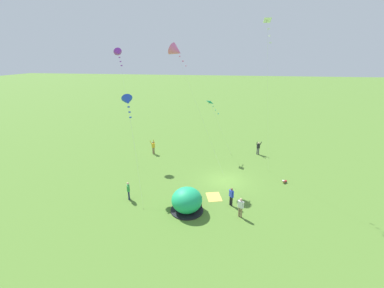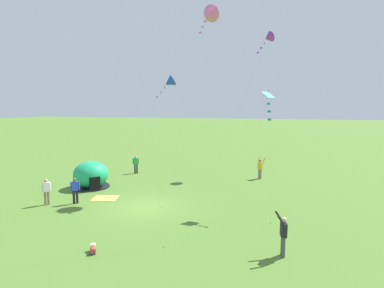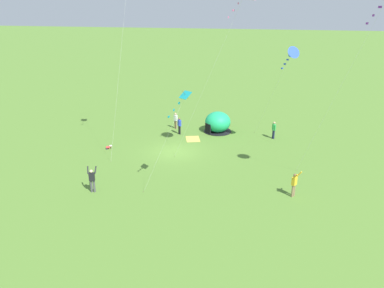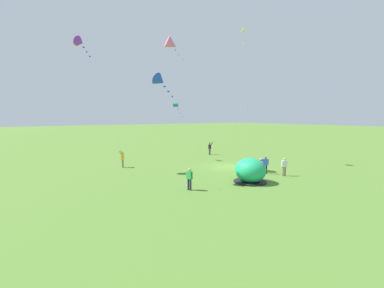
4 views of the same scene
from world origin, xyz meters
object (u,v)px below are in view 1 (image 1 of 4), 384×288
person_flying_kite (153,147)px  kite_white (268,32)px  person_far_back (231,196)px  kite_teal (212,105)px  person_with_toddler (241,207)px  kite_purple (118,53)px  kite_blue (128,101)px  popup_tent (187,201)px  person_strolling (128,190)px  toddler_crawling (284,181)px  kite_pink (176,51)px  person_arms_raised (258,147)px

person_flying_kite → kite_white: (-5.18, -13.05, 13.62)m
person_far_back → kite_teal: size_ratio=0.23×
person_with_toddler → kite_purple: kite_purple is taller
person_far_back → person_with_toddler: bearing=-154.0°
kite_teal → person_with_toddler: bearing=-164.7°
person_flying_kite → kite_purple: bearing=88.2°
person_flying_kite → kite_blue: bearing=-176.5°
person_far_back → kite_teal: 13.57m
popup_tent → person_strolling: size_ratio=1.63×
toddler_crawling → kite_white: size_ratio=0.03×
toddler_crawling → kite_pink: (2.10, 11.76, 12.84)m
person_strolling → kite_white: (6.33, -11.78, 13.66)m
kite_white → person_flying_kite: bearing=68.3°
popup_tent → kite_purple: bearing=40.4°
person_strolling → person_with_toddler: bearing=-96.2°
toddler_crawling → kite_purple: 24.30m
person_flying_kite → kite_purple: 12.48m
toddler_crawling → person_strolling: bearing=111.1°
person_far_back → person_strolling: size_ratio=1.00×
toddler_crawling → person_far_back: bearing=133.7°
person_arms_raised → person_flying_kite: bearing=98.4°
person_arms_raised → person_flying_kite: size_ratio=1.00×
kite_blue → kite_teal: kite_blue is taller
person_flying_kite → person_strolling: size_ratio=1.10×
kite_white → kite_pink: (1.44, 8.81, -1.60)m
person_strolling → kite_purple: 17.42m
person_strolling → kite_purple: size_ratio=0.13×
person_strolling → kite_teal: 15.10m
person_arms_raised → kite_pink: (-5.79, 9.63, 12.02)m
person_with_toddler → person_flying_kite: (12.62, 11.36, 0.03)m
popup_tent → person_strolling: popup_tent is taller
person_with_toddler → person_flying_kite: size_ratio=0.91×
person_arms_raised → person_with_toddler: bearing=170.3°
popup_tent → person_with_toddler: bearing=-91.9°
popup_tent → kite_white: (7.29, -6.16, 13.63)m
kite_blue → kite_purple: bearing=27.2°
kite_blue → popup_tent: bearing=-123.0°
person_with_toddler → popup_tent: bearing=88.1°
person_with_toddler → person_arms_raised: bearing=-9.7°
person_far_back → person_flying_kite: bearing=43.8°
toddler_crawling → kite_blue: kite_blue is taller
person_far_back → kite_blue: kite_blue is taller
person_with_toddler → kite_teal: (13.56, 3.71, 5.68)m
person_flying_kite → kite_pink: (-3.74, -4.24, 12.02)m
kite_blue → kite_pink: bearing=-39.1°
popup_tent → kite_white: size_ratio=0.18×
person_flying_kite → person_far_back: (-11.03, -10.58, -0.03)m
kite_white → person_far_back: bearing=157.1°
person_arms_raised → person_with_toddler: 14.88m
kite_blue → kite_white: (3.14, -12.54, 6.08)m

